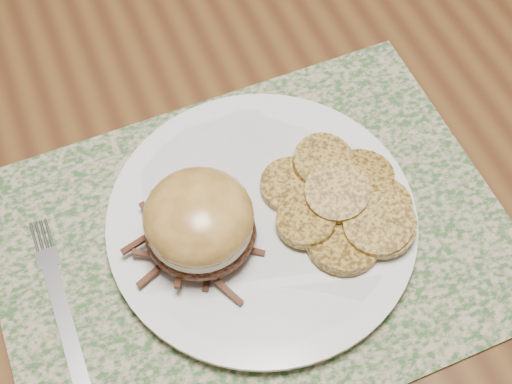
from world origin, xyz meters
TOP-DOWN VIEW (x-y plane):
  - ground at (0.00, 0.00)m, footprint 3.50×3.50m
  - dining_table at (0.00, 0.00)m, footprint 1.50×0.90m
  - placemat at (-0.15, -0.19)m, footprint 0.45×0.33m
  - dinner_plate at (-0.13, -0.18)m, footprint 0.26×0.26m
  - pork_sandwich at (-0.19, -0.18)m, footprint 0.12×0.12m
  - roasted_potatoes at (-0.06, -0.20)m, footprint 0.15×0.16m
  - fork at (-0.32, -0.18)m, footprint 0.02×0.17m

SIDE VIEW (x-z plane):
  - ground at x=0.00m, z-range 0.00..0.00m
  - dining_table at x=0.00m, z-range 0.30..1.05m
  - placemat at x=-0.15m, z-range 0.75..0.75m
  - fork at x=-0.32m, z-range 0.75..0.76m
  - dinner_plate at x=-0.13m, z-range 0.75..0.77m
  - roasted_potatoes at x=-0.06m, z-range 0.76..0.80m
  - pork_sandwich at x=-0.19m, z-range 0.77..0.84m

